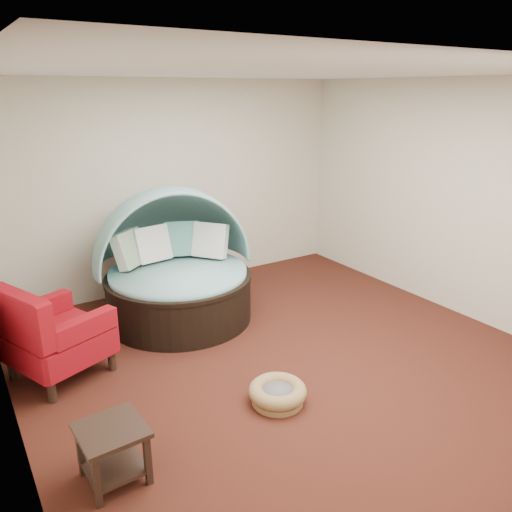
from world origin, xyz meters
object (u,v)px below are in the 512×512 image
red_armchair (52,335)px  pet_basket (278,393)px  canopy_daybed (175,259)px  side_table (113,446)px

red_armchair → pet_basket: bearing=-65.6°
canopy_daybed → side_table: (-1.51, -2.29, -0.46)m
canopy_daybed → pet_basket: 2.25m
pet_basket → side_table: (-1.50, -0.13, 0.18)m
pet_basket → red_armchair: 2.19m
canopy_daybed → pet_basket: canopy_daybed is taller
pet_basket → canopy_daybed: bearing=89.9°
red_armchair → side_table: (0.06, -1.63, -0.17)m
side_table → canopy_daybed: bearing=56.7°
pet_basket → side_table: side_table is taller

